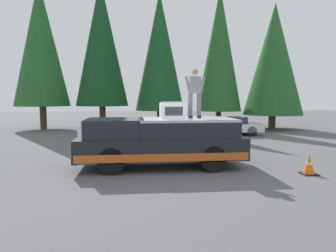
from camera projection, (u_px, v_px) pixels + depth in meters
The scene contains 12 objects.
ground_plane at pixel (179, 168), 10.18m from camera, with size 90.00×90.00×0.00m, color #565659.
pickup_truck at pixel (161, 141), 10.30m from camera, with size 2.01×5.54×1.65m.
compressor_unit at pixel (173, 110), 10.23m from camera, with size 0.65×0.84×0.56m.
person_on_truck_bed at pixel (195, 92), 10.44m from camera, with size 0.29×0.72×1.69m.
parked_car_white at pixel (228, 126), 19.18m from camera, with size 1.64×4.10×1.16m.
parked_car_silver at pixel (151, 128), 17.76m from camera, with size 1.64×4.10×1.16m.
traffic_cone at pixel (309, 165), 9.35m from camera, with size 0.47×0.47×0.62m.
conifer_far_left at pixel (274, 60), 22.56m from camera, with size 4.34×4.34×9.25m.
conifer_left at pixel (219, 50), 22.79m from camera, with size 3.36×3.36×10.48m.
conifer_center_left at pixel (160, 52), 23.09m from camera, with size 3.70×3.70×10.30m.
conifer_center_right at pixel (101, 43), 22.56m from camera, with size 3.87×3.87×11.04m.
conifer_right at pixel (41, 44), 22.40m from camera, with size 4.00×4.00×10.91m.
Camera 1 is at (-9.91, 1.45, 2.34)m, focal length 32.64 mm.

